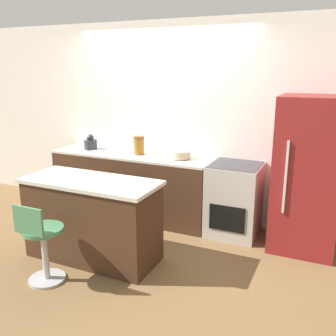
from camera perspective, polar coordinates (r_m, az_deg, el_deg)
ground_plane at (r=4.92m, az=-3.75°, el=-9.01°), size 14.00×14.00×0.00m
wall_back at (r=5.12m, az=-0.55°, el=7.15°), size 8.00×0.06×2.60m
back_counter at (r=5.18m, az=-5.44°, el=-2.58°), size 2.23×0.59×0.89m
kitchen_island at (r=4.10m, az=-11.43°, el=-7.66°), size 1.46×0.62×0.88m
oven_range at (r=4.66m, az=10.05°, el=-4.76°), size 0.61×0.61×0.89m
refrigerator at (r=4.38m, az=20.53°, el=-1.04°), size 0.70×0.69×1.72m
stool_chair at (r=3.79m, az=-18.65°, el=-10.87°), size 0.39×0.39×0.82m
kettle at (r=5.42m, az=-11.72°, el=3.75°), size 0.19×0.19×0.21m
mixing_bowl at (r=4.75m, az=1.87°, el=2.07°), size 0.26×0.26×0.09m
canister_jar at (r=4.99m, az=-4.46°, el=3.49°), size 0.15×0.15×0.23m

